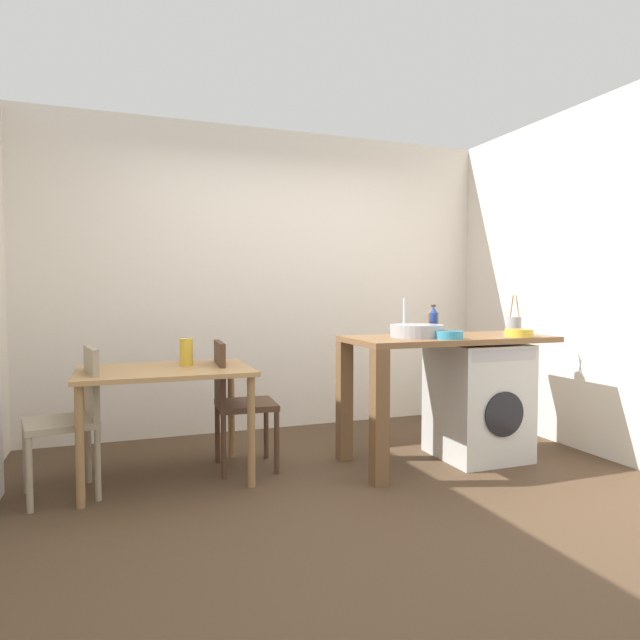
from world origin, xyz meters
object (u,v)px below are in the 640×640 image
object	(u,v)px
bottle_squat_brown	(433,320)
colander	(519,332)
chair_person_seat	(74,412)
vase	(186,352)
dining_table	(165,383)
washing_machine	(478,400)
bottle_tall_green	(434,321)
mixing_bowl	(449,334)
chair_opposite	(235,397)
utensil_crock	(514,325)

from	to	relation	value
bottle_squat_brown	colander	size ratio (longest dim) A/B	1.12
chair_person_seat	vase	bearing A→B (deg)	-85.76
dining_table	bottle_squat_brown	bearing A→B (deg)	-0.59
dining_table	washing_machine	distance (m)	2.27
bottle_tall_green	colander	world-z (taller)	bottle_tall_green
bottle_tall_green	mixing_bowl	distance (m)	0.36
bottle_tall_green	mixing_bowl	world-z (taller)	bottle_tall_green
chair_person_seat	mixing_bowl	bearing A→B (deg)	-110.13
dining_table	mixing_bowl	bearing A→B (deg)	-14.64
washing_machine	bottle_tall_green	size ratio (longest dim) A/B	3.77
dining_table	bottle_squat_brown	distance (m)	2.05
chair_person_seat	chair_opposite	bearing A→B (deg)	-92.91
chair_opposite	bottle_squat_brown	distance (m)	1.62
chair_person_seat	mixing_bowl	size ratio (longest dim) A/B	4.54
colander	vase	world-z (taller)	colander
bottle_tall_green	bottle_squat_brown	bearing A→B (deg)	59.71
bottle_squat_brown	vase	world-z (taller)	bottle_squat_brown
bottle_squat_brown	vase	distance (m)	1.88
vase	colander	bearing A→B (deg)	-14.83
bottle_tall_green	colander	bearing A→B (deg)	-36.09
dining_table	bottle_tall_green	world-z (taller)	bottle_tall_green
washing_machine	colander	distance (m)	0.59
mixing_bowl	utensil_crock	world-z (taller)	utensil_crock
chair_opposite	washing_machine	distance (m)	1.80
bottle_squat_brown	chair_opposite	bearing A→B (deg)	177.23
dining_table	utensil_crock	size ratio (longest dim) A/B	3.67
bottle_tall_green	bottle_squat_brown	xyz separation A→B (m)	(0.07, 0.13, -0.00)
dining_table	vase	distance (m)	0.26
mixing_bowl	bottle_tall_green	bearing A→B (deg)	75.25
bottle_squat_brown	mixing_bowl	xyz separation A→B (m)	(-0.16, -0.46, -0.07)
washing_machine	bottle_tall_green	bearing A→B (deg)	155.25
chair_person_seat	mixing_bowl	world-z (taller)	mixing_bowl
dining_table	bottle_squat_brown	world-z (taller)	bottle_squat_brown
dining_table	colander	xyz separation A→B (m)	(2.43, -0.50, 0.31)
bottle_squat_brown	colander	distance (m)	0.64
dining_table	chair_person_seat	world-z (taller)	chair_person_seat
chair_person_seat	washing_machine	distance (m)	2.80
bottle_squat_brown	colander	bearing A→B (deg)	-49.31
washing_machine	vase	world-z (taller)	vase
vase	bottle_squat_brown	bearing A→B (deg)	-3.70
colander	vase	distance (m)	2.36
chair_person_seat	utensil_crock	bearing A→B (deg)	-103.40
bottle_squat_brown	utensil_crock	size ratio (longest dim) A/B	0.75
dining_table	mixing_bowl	world-z (taller)	mixing_bowl
utensil_crock	bottle_squat_brown	bearing A→B (deg)	160.29
bottle_tall_green	vase	xyz separation A→B (m)	(-1.79, 0.25, -0.19)
bottle_squat_brown	colander	world-z (taller)	bottle_squat_brown
colander	bottle_squat_brown	bearing A→B (deg)	130.69
bottle_squat_brown	utensil_crock	bearing A→B (deg)	-19.71
dining_table	colander	distance (m)	2.50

